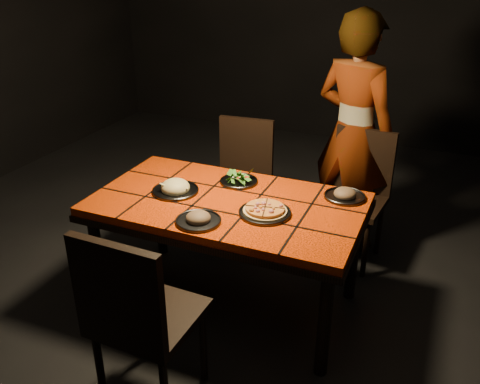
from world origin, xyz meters
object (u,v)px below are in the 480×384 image
at_px(chair_far_right, 357,187).
at_px(plate_pizza, 265,211).
at_px(chair_near, 137,313).
at_px(plate_pasta, 175,188).
at_px(chair_far_left, 242,173).
at_px(diner, 354,134).
at_px(dining_table, 227,212).

bearing_deg(chair_far_right, plate_pizza, -102.65).
bearing_deg(plate_pizza, chair_far_right, 70.99).
relative_size(chair_near, plate_pasta, 3.54).
height_order(chair_near, plate_pizza, chair_near).
distance_m(chair_near, chair_far_left, 1.81).
xyz_separation_m(chair_far_right, plate_pasta, (-0.96, -0.94, 0.22)).
bearing_deg(chair_far_right, diner, 123.57).
height_order(chair_far_left, plate_pizza, chair_far_left).
xyz_separation_m(chair_far_left, diner, (0.78, 0.25, 0.34)).
distance_m(dining_table, chair_far_left, 0.91).
bearing_deg(diner, plate_pasta, 75.96).
bearing_deg(diner, chair_near, 97.94).
bearing_deg(chair_far_left, diner, 13.29).
bearing_deg(dining_table, chair_near, -92.55).
height_order(dining_table, chair_far_right, chair_far_right).
xyz_separation_m(diner, plate_pasta, (-0.86, -1.13, -0.11)).
height_order(diner, plate_pasta, diner).
bearing_deg(chair_far_right, chair_far_left, -169.49).
bearing_deg(plate_pasta, chair_far_right, 44.56).
xyz_separation_m(dining_table, chair_far_left, (-0.27, 0.86, -0.13)).
bearing_deg(dining_table, chair_far_right, 56.40).
relative_size(dining_table, chair_far_left, 1.70).
distance_m(chair_far_right, plate_pizza, 1.08).
xyz_separation_m(diner, plate_pizza, (-0.25, -1.19, -0.12)).
xyz_separation_m(dining_table, chair_near, (-0.04, -0.93, -0.09)).
relative_size(chair_far_left, chair_far_right, 0.99).
bearing_deg(chair_far_left, chair_near, -87.56).
xyz_separation_m(chair_far_left, plate_pasta, (-0.08, -0.88, 0.23)).
height_order(chair_near, chair_far_left, chair_near).
distance_m(dining_table, plate_pizza, 0.30).
distance_m(chair_far_left, chair_far_right, 0.88).
bearing_deg(plate_pasta, diner, 52.78).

